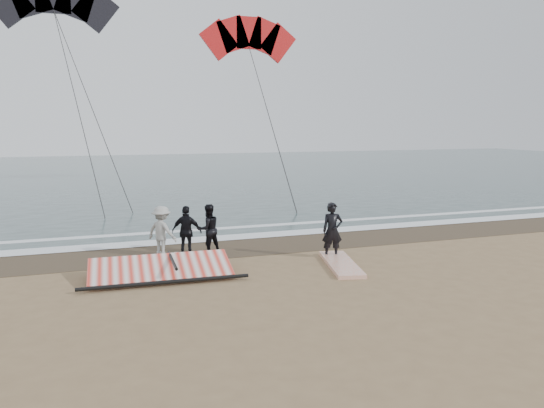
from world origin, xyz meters
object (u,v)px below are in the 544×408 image
Objects in this scene: board_white at (341,264)px; sail_rig at (158,270)px; man_main at (332,231)px; board_cream at (172,263)px.

board_white is 5.08m from sail_rig.
board_white is at bearing -86.99° from man_main.
sail_rig is (-5.18, -0.29, -0.65)m from man_main.
sail_rig is at bearing -164.68° from man_main.
sail_rig reaches higher than board_white.
board_white is 4.82m from board_cream.
man_main is 5.23m from sail_rig.
man_main is at bearing 3.24° from sail_rig.
board_white is 1.23× the size of board_cream.
board_cream is (-4.64, 0.84, -0.80)m from man_main.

